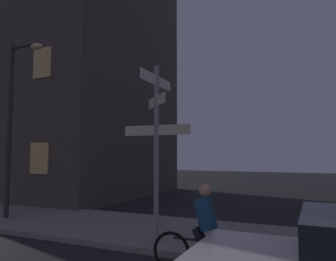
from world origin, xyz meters
TOP-DOWN VIEW (x-y plane):
  - sidewalk_kerb at (0.00, 7.27)m, footprint 40.00×3.41m
  - signpost at (1.05, 6.09)m, footprint 1.69×1.57m
  - street_lamp at (-4.40, 6.68)m, footprint 1.38×0.28m
  - cyclist at (2.53, 4.95)m, footprint 1.82×0.34m
  - building_left_block at (-9.04, 13.31)m, footprint 11.49×9.45m

SIDE VIEW (x-z plane):
  - sidewalk_kerb at x=0.00m, z-range 0.00..0.14m
  - cyclist at x=2.53m, z-range -0.06..1.55m
  - signpost at x=1.05m, z-range 0.53..4.65m
  - street_lamp at x=-4.40m, z-range 0.65..6.34m
  - building_left_block at x=-9.04m, z-range 0.00..18.08m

